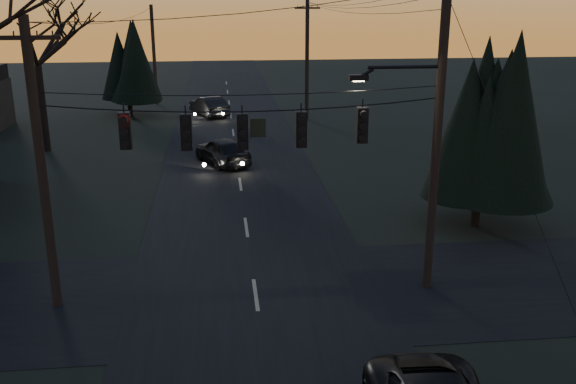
{
  "coord_description": "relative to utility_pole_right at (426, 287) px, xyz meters",
  "views": [
    {
      "loc": [
        -1.0,
        -8.13,
        9.11
      ],
      "look_at": [
        0.97,
        9.55,
        3.49
      ],
      "focal_mm": 40.0,
      "sensor_mm": 36.0,
      "label": 1
    }
  ],
  "objects": [
    {
      "name": "utility_pole_far_r",
      "position": [
        0.0,
        28.0,
        0.0
      ],
      "size": [
        1.8,
        0.3,
        8.5
      ],
      "primitive_type": null,
      "color": "black",
      "rests_on": "ground"
    },
    {
      "name": "evergreen_right",
      "position": [
        3.71,
        5.24,
        4.31
      ],
      "size": [
        4.24,
        4.24,
        7.42
      ],
      "color": "black",
      "rests_on": "ground"
    },
    {
      "name": "sedan_oncoming_a",
      "position": [
        -6.3,
        15.95,
        0.74
      ],
      "size": [
        3.36,
        4.69,
        1.48
      ],
      "primitive_type": "imported",
      "rotation": [
        0.0,
        0.0,
        3.56
      ],
      "color": "black",
      "rests_on": "ground"
    },
    {
      "name": "evergreen_dist",
      "position": [
        -13.04,
        30.93,
        3.71
      ],
      "size": [
        3.93,
        3.93,
        6.24
      ],
      "color": "black",
      "rests_on": "ground"
    },
    {
      "name": "utility_pole_right",
      "position": [
        0.0,
        0.0,
        0.0
      ],
      "size": [
        5.0,
        0.3,
        10.0
      ],
      "primitive_type": null,
      "color": "black",
      "rests_on": "ground"
    },
    {
      "name": "cross_road",
      "position": [
        -5.5,
        0.0,
        0.01
      ],
      "size": [
        60.0,
        7.0,
        0.02
      ],
      "primitive_type": "cube",
      "color": "black",
      "rests_on": "ground"
    },
    {
      "name": "span_signal_assembly",
      "position": [
        -5.74,
        0.0,
        5.28
      ],
      "size": [
        11.5,
        0.44,
        1.54
      ],
      "color": "black",
      "rests_on": "ground"
    },
    {
      "name": "utility_pole_left",
      "position": [
        -11.5,
        0.0,
        0.0
      ],
      "size": [
        1.8,
        0.3,
        8.5
      ],
      "primitive_type": null,
      "color": "black",
      "rests_on": "ground"
    },
    {
      "name": "main_road",
      "position": [
        -5.5,
        10.0,
        0.01
      ],
      "size": [
        8.0,
        120.0,
        0.02
      ],
      "primitive_type": "cube",
      "color": "black",
      "rests_on": "ground"
    },
    {
      "name": "bare_tree_dist",
      "position": [
        -16.6,
        20.18,
        6.99
      ],
      "size": [
        6.26,
        6.26,
        10.01
      ],
      "color": "black",
      "rests_on": "ground"
    },
    {
      "name": "sedan_oncoming_b",
      "position": [
        -7.12,
        30.27,
        0.73
      ],
      "size": [
        3.19,
        4.66,
        1.45
      ],
      "primitive_type": "imported",
      "rotation": [
        0.0,
        0.0,
        3.56
      ],
      "color": "black",
      "rests_on": "ground"
    },
    {
      "name": "utility_pole_far_l",
      "position": [
        -11.5,
        36.0,
        0.0
      ],
      "size": [
        0.3,
        0.3,
        8.0
      ],
      "primitive_type": null,
      "color": "black",
      "rests_on": "ground"
    }
  ]
}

